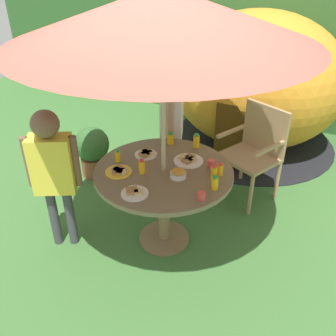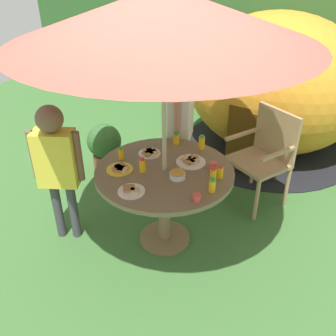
{
  "view_description": "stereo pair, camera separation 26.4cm",
  "coord_description": "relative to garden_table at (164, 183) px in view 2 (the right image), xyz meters",
  "views": [
    {
      "loc": [
        1.12,
        -2.38,
        2.39
      ],
      "look_at": [
        0.06,
        -0.04,
        0.81
      ],
      "focal_mm": 40.07,
      "sensor_mm": 36.0,
      "label": 1
    },
    {
      "loc": [
        1.36,
        -2.26,
        2.39
      ],
      "look_at": [
        0.06,
        -0.04,
        0.81
      ],
      "focal_mm": 40.07,
      "sensor_mm": 36.0,
      "label": 2
    }
  ],
  "objects": [
    {
      "name": "ground_plane",
      "position": [
        0.0,
        0.0,
        -0.63
      ],
      "size": [
        10.0,
        10.0,
        0.02
      ],
      "primitive_type": "cube",
      "color": "#3D6B33"
    },
    {
      "name": "hedge_backdrop",
      "position": [
        0.0,
        3.33,
        0.44
      ],
      "size": [
        9.0,
        0.7,
        2.12
      ],
      "primitive_type": "cube",
      "color": "#33602D",
      "rests_on": "ground_plane"
    },
    {
      "name": "garden_table",
      "position": [
        0.0,
        0.0,
        0.0
      ],
      "size": [
        1.16,
        1.16,
        0.76
      ],
      "color": "brown",
      "rests_on": "ground_plane"
    },
    {
      "name": "patio_umbrella",
      "position": [
        0.0,
        0.0,
        1.34
      ],
      "size": [
        2.17,
        2.17,
        2.14
      ],
      "color": "#B7AD8C",
      "rests_on": "ground_plane"
    },
    {
      "name": "wooden_chair",
      "position": [
        0.54,
        1.08,
        -0.06
      ],
      "size": [
        0.68,
        0.65,
        0.99
      ],
      "rotation": [
        0.0,
        0.0,
        -0.46
      ],
      "color": "tan",
      "rests_on": "ground_plane"
    },
    {
      "name": "dome_tent",
      "position": [
        0.23,
        2.26,
        0.23
      ],
      "size": [
        2.42,
        2.42,
        1.71
      ],
      "rotation": [
        0.0,
        0.0,
        0.09
      ],
      "color": "orange",
      "rests_on": "ground_plane"
    },
    {
      "name": "potted_plant",
      "position": [
        -1.23,
        0.69,
        -0.29
      ],
      "size": [
        0.4,
        0.4,
        0.59
      ],
      "color": "brown",
      "rests_on": "ground_plane"
    },
    {
      "name": "child_in_white_shirt",
      "position": [
        -0.26,
        0.76,
        0.3
      ],
      "size": [
        0.32,
        0.46,
        1.44
      ],
      "rotation": [
        0.0,
        0.0,
        -1.24
      ],
      "color": "#3F3F47",
      "rests_on": "ground_plane"
    },
    {
      "name": "child_in_yellow_shirt",
      "position": [
        -0.8,
        -0.4,
        0.21
      ],
      "size": [
        0.4,
        0.32,
        1.3
      ],
      "rotation": [
        0.0,
        0.0,
        0.47
      ],
      "color": "#3F3F47",
      "rests_on": "ground_plane"
    },
    {
      "name": "snack_bowl",
      "position": [
        0.15,
        -0.05,
        0.17
      ],
      "size": [
        0.13,
        0.13,
        0.07
      ],
      "color": "white",
      "rests_on": "garden_table"
    },
    {
      "name": "plate_far_right",
      "position": [
        -0.25,
        0.16,
        0.15
      ],
      "size": [
        0.2,
        0.2,
        0.03
      ],
      "color": "white",
      "rests_on": "garden_table"
    },
    {
      "name": "plate_back_edge",
      "position": [
        0.13,
        0.21,
        0.15
      ],
      "size": [
        0.26,
        0.26,
        0.03
      ],
      "color": "white",
      "rests_on": "garden_table"
    },
    {
      "name": "plate_far_left",
      "position": [
        -0.05,
        -0.4,
        0.15
      ],
      "size": [
        0.21,
        0.21,
        0.03
      ],
      "color": "white",
      "rests_on": "garden_table"
    },
    {
      "name": "plate_center_front",
      "position": [
        -0.32,
        -0.19,
        0.15
      ],
      "size": [
        0.22,
        0.22,
        0.03
      ],
      "color": "yellow",
      "rests_on": "garden_table"
    },
    {
      "name": "juice_bottle_near_left",
      "position": [
        -0.14,
        0.45,
        0.19
      ],
      "size": [
        0.06,
        0.06,
        0.11
      ],
      "color": "yellow",
      "rests_on": "garden_table"
    },
    {
      "name": "juice_bottle_near_right",
      "position": [
        -0.42,
        -0.03,
        0.19
      ],
      "size": [
        0.05,
        0.05,
        0.11
      ],
      "color": "yellow",
      "rests_on": "garden_table"
    },
    {
      "name": "juice_bottle_center_back",
      "position": [
        0.45,
        0.12,
        0.19
      ],
      "size": [
        0.05,
        0.05,
        0.11
      ],
      "color": "yellow",
      "rests_on": "garden_table"
    },
    {
      "name": "juice_bottle_mid_left",
      "position": [
        0.1,
        0.49,
        0.2
      ],
      "size": [
        0.06,
        0.06,
        0.13
      ],
      "color": "yellow",
      "rests_on": "garden_table"
    },
    {
      "name": "juice_bottle_mid_right",
      "position": [
        0.42,
        0.05,
        0.2
      ],
      "size": [
        0.05,
        0.05,
        0.12
      ],
      "color": "yellow",
      "rests_on": "garden_table"
    },
    {
      "name": "juice_bottle_front_edge",
      "position": [
        -0.14,
        -0.11,
        0.2
      ],
      "size": [
        0.05,
        0.05,
        0.12
      ],
      "color": "yellow",
      "rests_on": "garden_table"
    },
    {
      "name": "juice_bottle_spot_a",
      "position": [
        0.47,
        -0.09,
        0.19
      ],
      "size": [
        0.05,
        0.05,
        0.12
      ],
      "color": "yellow",
      "rests_on": "garden_table"
    },
    {
      "name": "cup_near",
      "position": [
        0.42,
        -0.25,
        0.17
      ],
      "size": [
        0.06,
        0.06,
        0.06
      ],
      "primitive_type": "cylinder",
      "color": "#E04C47",
      "rests_on": "garden_table"
    },
    {
      "name": "cup_far",
      "position": [
        0.34,
        0.21,
        0.17
      ],
      "size": [
        0.06,
        0.06,
        0.06
      ],
      "primitive_type": "cylinder",
      "color": "#E04C47",
      "rests_on": "garden_table"
    }
  ]
}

